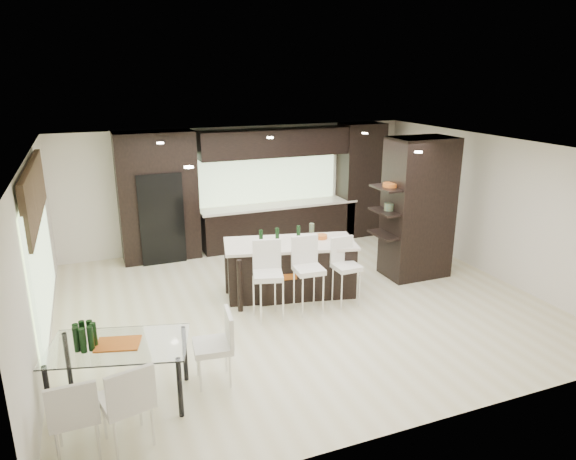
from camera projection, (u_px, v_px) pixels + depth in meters
name	position (u px, v px, depth m)	size (l,w,h in m)	color
ground	(301.00, 302.00, 8.94)	(8.00, 8.00, 0.00)	beige
back_wall	(241.00, 187.00, 11.65)	(8.00, 0.02, 2.70)	white
left_wall	(37.00, 259.00, 7.13)	(0.02, 7.00, 2.70)	white
right_wall	(491.00, 206.00, 9.95)	(0.02, 7.00, 2.70)	white
ceiling	(302.00, 147.00, 8.14)	(8.00, 7.00, 0.02)	white
window_left	(41.00, 254.00, 7.32)	(0.04, 3.20, 1.90)	#B2D199
window_back	(266.00, 176.00, 11.76)	(3.40, 0.04, 1.20)	#B2D199
stone_accent	(34.00, 193.00, 7.07)	(0.08, 3.00, 0.80)	brown
ceiling_spots	(296.00, 146.00, 8.37)	(4.00, 3.00, 0.02)	white
back_cabinetry	(267.00, 188.00, 11.53)	(6.80, 0.68, 2.70)	black
refrigerator	(160.00, 216.00, 10.76)	(0.90, 0.68, 1.90)	black
partition_column	(418.00, 208.00, 9.81)	(1.20, 0.80, 2.70)	black
kitchen_island	(290.00, 268.00, 9.20)	(2.31, 0.99, 0.96)	black
stool_left	(268.00, 289.00, 8.21)	(0.46, 0.46, 1.04)	white
stool_mid	(309.00, 283.00, 8.46)	(0.45, 0.45, 1.03)	white
stool_right	(346.00, 279.00, 8.74)	(0.42, 0.42, 0.95)	white
bench	(297.00, 282.00, 9.10)	(1.43, 0.55, 0.55)	black
floor_vase	(311.00, 252.00, 9.79)	(0.41, 0.41, 1.12)	#47563D
dining_table	(121.00, 373.00, 6.15)	(1.61, 0.90, 0.77)	white
chair_near	(126.00, 405.00, 5.43)	(0.50, 0.50, 0.93)	white
chair_far	(76.00, 418.00, 5.27)	(0.48, 0.48, 0.89)	white
chair_end	(213.00, 351.00, 6.53)	(0.48, 0.48, 0.89)	white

